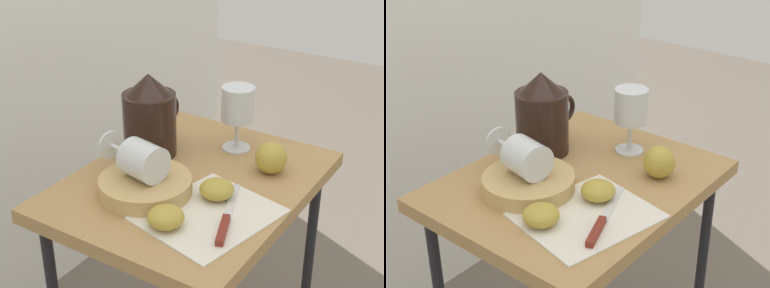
{
  "view_description": "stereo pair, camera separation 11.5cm",
  "coord_description": "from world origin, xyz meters",
  "views": [
    {
      "loc": [
        -0.87,
        -0.56,
        1.25
      ],
      "look_at": [
        0.0,
        0.0,
        0.75
      ],
      "focal_mm": 53.92,
      "sensor_mm": 36.0,
      "label": 1
    },
    {
      "loc": [
        -0.8,
        -0.65,
        1.25
      ],
      "look_at": [
        0.0,
        0.0,
        0.75
      ],
      "focal_mm": 53.92,
      "sensor_mm": 36.0,
      "label": 2
    }
  ],
  "objects": [
    {
      "name": "wine_glass_upright",
      "position": [
        0.17,
        -0.01,
        0.77
      ],
      "size": [
        0.07,
        0.07,
        0.15
      ],
      "color": "silver",
      "rests_on": "table"
    },
    {
      "name": "pitcher",
      "position": [
        0.05,
        0.14,
        0.74
      ],
      "size": [
        0.17,
        0.12,
        0.19
      ],
      "color": "black",
      "rests_on": "table"
    },
    {
      "name": "table",
      "position": [
        0.0,
        0.0,
        0.6
      ],
      "size": [
        0.57,
        0.45,
        0.67
      ],
      "color": "#AD8451",
      "rests_on": "ground_plane"
    },
    {
      "name": "knife",
      "position": [
        -0.11,
        -0.14,
        0.67
      ],
      "size": [
        0.2,
        0.09,
        0.01
      ],
      "color": "silver",
      "rests_on": "linen_napkin"
    },
    {
      "name": "apple_half_left",
      "position": [
        -0.17,
        -0.06,
        0.69
      ],
      "size": [
        0.07,
        0.07,
        0.04
      ],
      "primitive_type": "ellipsoid",
      "color": "#B29938",
      "rests_on": "linen_napkin"
    },
    {
      "name": "basket_tray",
      "position": [
        -0.1,
        0.04,
        0.68
      ],
      "size": [
        0.18,
        0.18,
        0.03
      ],
      "primitive_type": "cylinder",
      "color": "tan",
      "rests_on": "table"
    },
    {
      "name": "apple_half_right",
      "position": [
        -0.04,
        -0.08,
        0.69
      ],
      "size": [
        0.07,
        0.07,
        0.04
      ],
      "primitive_type": "ellipsoid",
      "color": "#B29938",
      "rests_on": "linen_napkin"
    },
    {
      "name": "apple_whole",
      "position": [
        0.11,
        -0.12,
        0.7
      ],
      "size": [
        0.07,
        0.07,
        0.07
      ],
      "primitive_type": "sphere",
      "color": "#B29938",
      "rests_on": "table"
    },
    {
      "name": "linen_napkin",
      "position": [
        -0.1,
        -0.1,
        0.67
      ],
      "size": [
        0.27,
        0.25,
        0.0
      ],
      "primitive_type": "cube",
      "rotation": [
        0.0,
        0.0,
        -0.21
      ],
      "color": "silver",
      "rests_on": "table"
    },
    {
      "name": "wine_glass_tipped_near",
      "position": [
        -0.1,
        0.05,
        0.74
      ],
      "size": [
        0.09,
        0.15,
        0.08
      ],
      "color": "silver",
      "rests_on": "basket_tray"
    }
  ]
}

